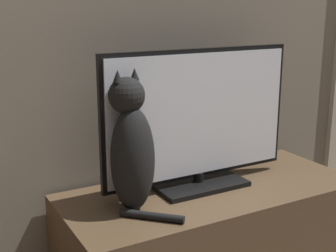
% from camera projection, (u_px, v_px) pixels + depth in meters
% --- Properties ---
extents(tv_stand, '(1.26, 0.54, 0.46)m').
position_uv_depth(tv_stand, '(210.00, 238.00, 2.02)').
color(tv_stand, brown).
rests_on(tv_stand, ground_plane).
extents(tv, '(0.86, 0.23, 0.58)m').
position_uv_depth(tv, '(199.00, 122.00, 1.92)').
color(tv, black).
rests_on(tv, tv_stand).
extents(cat, '(0.21, 0.31, 0.53)m').
position_uv_depth(cat, '(131.00, 149.00, 1.70)').
color(cat, black).
rests_on(cat, tv_stand).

